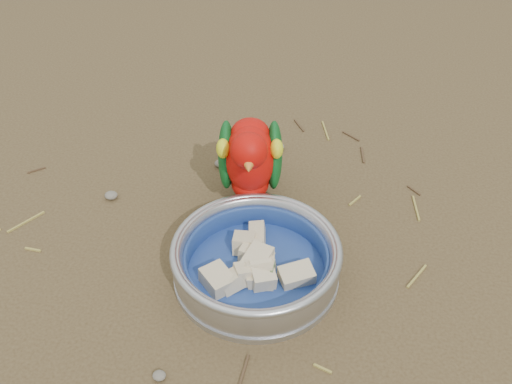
# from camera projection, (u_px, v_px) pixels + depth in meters

# --- Properties ---
(ground) EXTENTS (60.00, 60.00, 0.00)m
(ground) POSITION_uv_depth(u_px,v_px,m) (185.00, 264.00, 0.85)
(ground) COLOR brown
(food_bowl) EXTENTS (0.24, 0.24, 0.02)m
(food_bowl) POSITION_uv_depth(u_px,v_px,m) (256.00, 273.00, 0.82)
(food_bowl) COLOR #B2B2BA
(food_bowl) RESTS_ON ground
(bowl_wall) EXTENTS (0.24, 0.24, 0.04)m
(bowl_wall) POSITION_uv_depth(u_px,v_px,m) (256.00, 258.00, 0.80)
(bowl_wall) COLOR #B2B2BA
(bowl_wall) RESTS_ON food_bowl
(fruit_wedges) EXTENTS (0.14, 0.14, 0.03)m
(fruit_wedges) POSITION_uv_depth(u_px,v_px,m) (256.00, 262.00, 0.81)
(fruit_wedges) COLOR beige
(fruit_wedges) RESTS_ON food_bowl
(lory_parrot) EXTENTS (0.14, 0.23, 0.17)m
(lory_parrot) POSITION_uv_depth(u_px,v_px,m) (250.00, 166.00, 0.89)
(lory_parrot) COLOR #BC0B06
(lory_parrot) RESTS_ON ground
(ground_debris) EXTENTS (0.90, 0.80, 0.01)m
(ground_debris) POSITION_uv_depth(u_px,v_px,m) (191.00, 229.00, 0.90)
(ground_debris) COLOR #9F8E41
(ground_debris) RESTS_ON ground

